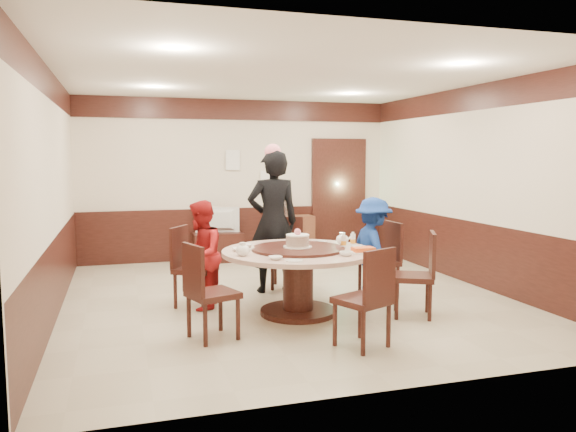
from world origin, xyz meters
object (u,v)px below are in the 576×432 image
object	(u,v)px
birthday_cake	(298,241)
side_cabinet	(291,237)
banquet_table	(298,269)
shrimp_platter	(363,250)
television	(217,220)
person_blue	(373,249)
thermos	(288,205)
person_red	(201,255)
tv_stand	(218,247)
person_standing	(273,222)

from	to	relation	value
birthday_cake	side_cabinet	world-z (taller)	birthday_cake
banquet_table	side_cabinet	size ratio (longest dim) A/B	2.18
banquet_table	shrimp_platter	world-z (taller)	shrimp_platter
birthday_cake	television	size ratio (longest dim) A/B	0.43
banquet_table	shrimp_platter	bearing A→B (deg)	-32.16
person_blue	thermos	size ratio (longest dim) A/B	3.43
banquet_table	person_red	bearing A→B (deg)	151.34
tv_stand	television	size ratio (longest dim) A/B	1.12
person_standing	person_red	world-z (taller)	person_standing
person_red	tv_stand	size ratio (longest dim) A/B	1.53
thermos	person_red	bearing A→B (deg)	-123.53
person_standing	shrimp_platter	distance (m)	1.66
person_blue	side_cabinet	xyz separation A→B (m)	(-0.13, 3.16, -0.28)
banquet_table	person_standing	size ratio (longest dim) A/B	0.92
tv_stand	side_cabinet	size ratio (longest dim) A/B	1.06
person_standing	thermos	xyz separation A→B (m)	(0.93, 2.41, -0.01)
person_blue	television	xyz separation A→B (m)	(-1.46, 3.13, 0.07)
person_standing	side_cabinet	bearing A→B (deg)	-110.93
banquet_table	person_red	distance (m)	1.18
tv_stand	side_cabinet	bearing A→B (deg)	1.29
person_red	tv_stand	distance (m)	3.05
person_standing	thermos	bearing A→B (deg)	-109.71
person_standing	television	bearing A→B (deg)	-80.30
banquet_table	side_cabinet	world-z (taller)	banquet_table
banquet_table	person_red	world-z (taller)	person_red
person_standing	television	size ratio (longest dim) A/B	2.49
birthday_cake	television	distance (m)	3.52
tv_stand	person_standing	bearing A→B (deg)	-81.66
person_standing	television	xyz separation A→B (m)	(-0.35, 2.38, -0.23)
person_blue	birthday_cake	world-z (taller)	person_blue
person_blue	side_cabinet	distance (m)	3.17
person_standing	television	distance (m)	2.41
shrimp_platter	tv_stand	world-z (taller)	shrimp_platter
tv_stand	television	xyz separation A→B (m)	(0.00, 0.00, 0.47)
person_blue	thermos	xyz separation A→B (m)	(-0.19, 3.16, 0.29)
television	side_cabinet	xyz separation A→B (m)	(1.33, 0.03, -0.34)
television	tv_stand	bearing A→B (deg)	-0.00
side_cabinet	thermos	distance (m)	0.57
person_red	side_cabinet	world-z (taller)	person_red
banquet_table	person_standing	xyz separation A→B (m)	(0.01, 1.13, 0.41)
television	thermos	xyz separation A→B (m)	(1.28, 0.03, 0.22)
person_red	banquet_table	bearing A→B (deg)	77.87
side_cabinet	television	bearing A→B (deg)	-178.71
thermos	television	bearing A→B (deg)	-178.65
banquet_table	shrimp_platter	distance (m)	0.78
television	side_cabinet	bearing A→B (deg)	-168.10
banquet_table	side_cabinet	distance (m)	3.68
shrimp_platter	birthday_cake	bearing A→B (deg)	147.20
side_cabinet	shrimp_platter	bearing A→B (deg)	-95.34
banquet_table	person_standing	distance (m)	1.20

